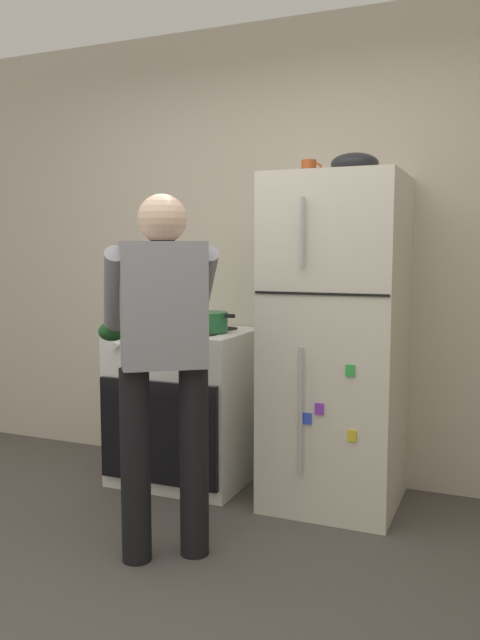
{
  "coord_description": "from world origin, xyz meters",
  "views": [
    {
      "loc": [
        1.26,
        -1.76,
        1.36
      ],
      "look_at": [
        -0.03,
        1.32,
        1.0
      ],
      "focal_mm": 36.11,
      "sensor_mm": 36.0,
      "label": 1
    }
  ],
  "objects_px": {
    "coffee_mug": "(309,169)",
    "pepper_mill": "(157,310)",
    "refrigerator": "(336,342)",
    "person_cook": "(163,343)",
    "stove_range": "(185,406)",
    "mixing_bowl": "(355,164)",
    "red_pot": "(206,322)"
  },
  "relations": [
    {
      "from": "stove_range",
      "to": "coffee_mug",
      "type": "xyz_separation_m",
      "value": [
        0.73,
        0.06,
        1.35
      ]
    },
    {
      "from": "coffee_mug",
      "to": "pepper_mill",
      "type": "height_order",
      "value": "coffee_mug"
    },
    {
      "from": "pepper_mill",
      "to": "mixing_bowl",
      "type": "bearing_deg",
      "value": -8.82
    },
    {
      "from": "refrigerator",
      "to": "pepper_mill",
      "type": "height_order",
      "value": "refrigerator"
    },
    {
      "from": "person_cook",
      "to": "coffee_mug",
      "type": "relative_size",
      "value": 14.28
    },
    {
      "from": "stove_range",
      "to": "refrigerator",
      "type": "bearing_deg",
      "value": 0.63
    },
    {
      "from": "refrigerator",
      "to": "mixing_bowl",
      "type": "bearing_deg",
      "value": 0.22
    },
    {
      "from": "coffee_mug",
      "to": "pepper_mill",
      "type": "distance_m",
      "value": 1.32
    },
    {
      "from": "person_cook",
      "to": "coffee_mug",
      "type": "bearing_deg",
      "value": 68.57
    },
    {
      "from": "person_cook",
      "to": "pepper_mill",
      "type": "height_order",
      "value": "person_cook"
    },
    {
      "from": "stove_range",
      "to": "red_pot",
      "type": "height_order",
      "value": "red_pot"
    },
    {
      "from": "person_cook",
      "to": "pepper_mill",
      "type": "bearing_deg",
      "value": 120.99
    },
    {
      "from": "red_pot",
      "to": "mixing_bowl",
      "type": "height_order",
      "value": "mixing_bowl"
    },
    {
      "from": "refrigerator",
      "to": "mixing_bowl",
      "type": "height_order",
      "value": "mixing_bowl"
    },
    {
      "from": "stove_range",
      "to": "coffee_mug",
      "type": "distance_m",
      "value": 1.54
    },
    {
      "from": "coffee_mug",
      "to": "pepper_mill",
      "type": "bearing_deg",
      "value": 171.73
    },
    {
      "from": "pepper_mill",
      "to": "red_pot",
      "type": "bearing_deg",
      "value": -28.52
    },
    {
      "from": "person_cook",
      "to": "mixing_bowl",
      "type": "bearing_deg",
      "value": 54.97
    },
    {
      "from": "refrigerator",
      "to": "person_cook",
      "type": "relative_size",
      "value": 1.09
    },
    {
      "from": "mixing_bowl",
      "to": "refrigerator",
      "type": "bearing_deg",
      "value": -179.78
    },
    {
      "from": "refrigerator",
      "to": "red_pot",
      "type": "bearing_deg",
      "value": -176.2
    },
    {
      "from": "refrigerator",
      "to": "red_pot",
      "type": "distance_m",
      "value": 0.76
    },
    {
      "from": "red_pot",
      "to": "coffee_mug",
      "type": "distance_m",
      "value": 1.02
    },
    {
      "from": "refrigerator",
      "to": "pepper_mill",
      "type": "xyz_separation_m",
      "value": [
        -1.21,
        0.2,
        0.11
      ]
    },
    {
      "from": "stove_range",
      "to": "pepper_mill",
      "type": "relative_size",
      "value": 5.18
    },
    {
      "from": "refrigerator",
      "to": "coffee_mug",
      "type": "bearing_deg",
      "value": 164.17
    },
    {
      "from": "person_cook",
      "to": "coffee_mug",
      "type": "distance_m",
      "value": 1.32
    },
    {
      "from": "person_cook",
      "to": "pepper_mill",
      "type": "relative_size",
      "value": 9.19
    },
    {
      "from": "person_cook",
      "to": "red_pot",
      "type": "height_order",
      "value": "person_cook"
    },
    {
      "from": "refrigerator",
      "to": "pepper_mill",
      "type": "bearing_deg",
      "value": 170.59
    },
    {
      "from": "person_cook",
      "to": "coffee_mug",
      "type": "height_order",
      "value": "coffee_mug"
    },
    {
      "from": "red_pot",
      "to": "coffee_mug",
      "type": "relative_size",
      "value": 3.11
    }
  ]
}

